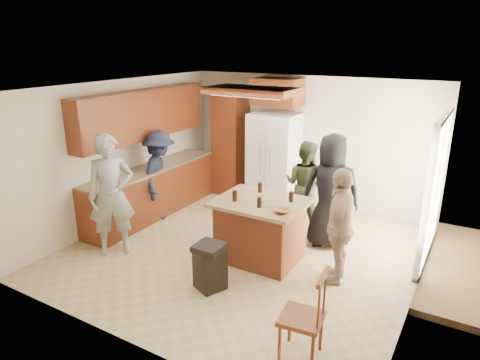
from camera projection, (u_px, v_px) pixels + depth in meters
The scene contains 12 objects.
person_front_left at pixel (111, 195), 6.36m from camera, with size 0.68×0.49×1.86m, color gray.
person_behind_left at pixel (305, 184), 7.34m from camera, with size 0.74×0.46×1.53m, color #363E24.
person_behind_right at pixel (331, 191), 6.60m from camera, with size 0.88×0.58×1.81m, color black.
person_side_right at pixel (340, 226), 5.62m from camera, with size 0.93×0.48×1.59m, color tan.
person_counter at pixel (160, 175), 7.70m from camera, with size 1.05×0.49×1.62m, color black.
left_cabinetry at pixel (149, 165), 7.80m from camera, with size 0.64×3.00×2.30m.
back_wall_units at pixel (242, 130), 8.70m from camera, with size 1.80×0.60×2.45m.
refrigerator at pixel (274, 159), 8.41m from camera, with size 0.90×0.76×1.80m.
kitchen_island at pixel (260, 230), 6.28m from camera, with size 1.28×1.03×0.93m.
island_items at pixel (271, 203), 5.95m from camera, with size 0.93×0.74×0.15m.
trash_bin at pixel (210, 266), 5.58m from camera, with size 0.45×0.45×0.63m.
spindle_chair at pixel (304, 318), 4.31m from camera, with size 0.46×0.46×0.99m.
Camera 1 is at (2.98, -5.23, 3.12)m, focal length 32.00 mm.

